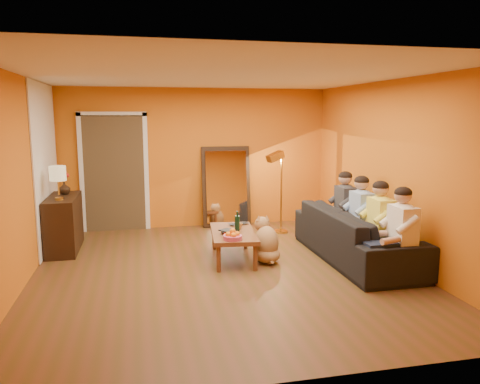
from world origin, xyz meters
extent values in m
cube|color=brown|center=(0.00, 0.00, 0.00)|extent=(5.00, 5.50, 0.00)
cube|color=white|center=(0.00, 0.00, 2.60)|extent=(5.00, 5.50, 0.00)
cube|color=#C26316|center=(0.00, 2.75, 1.30)|extent=(5.00, 0.00, 2.60)
cube|color=#C26316|center=(-2.50, 0.00, 1.30)|extent=(0.00, 5.50, 2.60)
cube|color=#C26316|center=(2.50, 0.00, 1.30)|extent=(0.00, 5.50, 2.60)
cube|color=white|center=(-2.48, 1.75, 1.30)|extent=(0.02, 1.90, 2.58)
cube|color=#3F2D19|center=(-1.50, 2.83, 1.05)|extent=(1.06, 0.30, 2.10)
cube|color=white|center=(-2.07, 2.71, 1.05)|extent=(0.08, 0.06, 2.20)
cube|color=white|center=(-0.93, 2.71, 1.05)|extent=(0.08, 0.06, 2.20)
cube|color=white|center=(-1.50, 2.71, 2.12)|extent=(1.22, 0.06, 0.08)
cube|color=black|center=(0.55, 2.63, 0.76)|extent=(0.92, 0.27, 1.51)
cube|color=white|center=(0.55, 2.59, 0.76)|extent=(0.78, 0.21, 1.35)
cube|color=black|center=(-2.24, 1.55, 0.42)|extent=(0.44, 1.18, 0.85)
imported|color=black|center=(2.00, 0.12, 0.37)|extent=(2.54, 0.99, 0.74)
cylinder|color=black|center=(0.30, 0.45, 0.58)|extent=(0.07, 0.07, 0.31)
imported|color=#B27F3F|center=(0.37, 0.62, 0.46)|extent=(0.12, 0.12, 0.09)
imported|color=black|center=(0.43, 0.85, 0.43)|extent=(0.37, 0.29, 0.03)
imported|color=black|center=(0.07, 0.30, 0.43)|extent=(0.21, 0.27, 0.02)
imported|color=#B31F14|center=(0.08, 0.31, 0.45)|extent=(0.25, 0.30, 0.02)
imported|color=black|center=(0.07, 0.29, 0.47)|extent=(0.28, 0.30, 0.02)
imported|color=black|center=(-2.24, 1.80, 0.95)|extent=(0.18, 0.18, 0.19)
camera|label=1|loc=(-1.08, -6.01, 2.09)|focal=35.00mm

